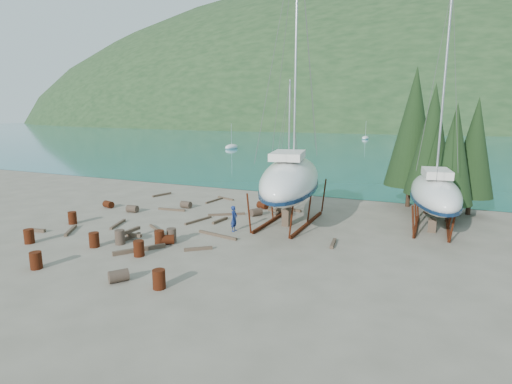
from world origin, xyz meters
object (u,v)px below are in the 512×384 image
at_px(worker, 234,219).
at_px(large_sailboat_near, 291,179).
at_px(large_sailboat_far, 435,193).
at_px(small_sailboat_shore, 287,178).

bearing_deg(worker, large_sailboat_near, -41.05).
distance_m(large_sailboat_far, worker, 13.53).
relative_size(large_sailboat_near, large_sailboat_far, 1.29).
xyz_separation_m(large_sailboat_near, small_sailboat_shore, (-3.40, 8.82, -1.46)).
bearing_deg(large_sailboat_far, large_sailboat_near, -173.24).
height_order(large_sailboat_near, large_sailboat_far, large_sailboat_near).
relative_size(large_sailboat_near, small_sailboat_shore, 1.86).
bearing_deg(large_sailboat_near, worker, -140.73).
bearing_deg(worker, small_sailboat_shore, 0.92).
xyz_separation_m(large_sailboat_far, small_sailboat_shore, (-12.74, 6.34, -0.77)).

